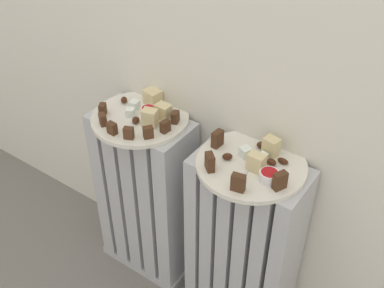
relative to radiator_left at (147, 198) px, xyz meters
name	(u,v)px	position (x,y,z in m)	size (l,w,h in m)	color
radiator_left	(147,198)	(0.00, 0.00, 0.00)	(0.31, 0.16, 0.59)	#B2B2B7
radiator_right	(243,247)	(0.35, 0.00, 0.00)	(0.31, 0.16, 0.59)	#B2B2B7
plate_left	(140,118)	(0.00, 0.00, 0.31)	(0.27, 0.27, 0.01)	silver
plate_right	(251,164)	(0.35, 0.00, 0.31)	(0.27, 0.27, 0.01)	silver
dark_cake_slice_left_0	(103,109)	(-0.09, -0.05, 0.33)	(0.03, 0.02, 0.03)	#472B19
dark_cake_slice_left_1	(103,120)	(-0.06, -0.09, 0.33)	(0.03, 0.02, 0.03)	#472B19
dark_cake_slice_left_2	(112,128)	(-0.01, -0.10, 0.33)	(0.03, 0.02, 0.03)	#472B19
dark_cake_slice_left_3	(129,133)	(0.04, -0.09, 0.33)	(0.03, 0.02, 0.03)	#472B19
dark_cake_slice_left_4	(148,132)	(0.08, -0.06, 0.33)	(0.03, 0.02, 0.03)	#472B19
dark_cake_slice_left_5	(165,126)	(0.10, -0.02, 0.33)	(0.03, 0.02, 0.03)	#472B19
dark_cake_slice_left_6	(175,117)	(0.10, 0.03, 0.33)	(0.03, 0.02, 0.03)	#472B19
marble_cake_slice_left_0	(163,111)	(0.06, 0.03, 0.33)	(0.04, 0.03, 0.04)	beige
marble_cake_slice_left_1	(150,118)	(0.05, -0.02, 0.34)	(0.04, 0.03, 0.05)	beige
marble_cake_slice_left_2	(153,97)	(-0.01, 0.07, 0.33)	(0.05, 0.04, 0.04)	beige
turkish_delight_left_0	(130,112)	(-0.02, -0.01, 0.32)	(0.02, 0.02, 0.02)	white
turkish_delight_left_1	(135,105)	(-0.04, 0.02, 0.33)	(0.02, 0.02, 0.02)	white
medjool_date_left_0	(124,100)	(-0.08, 0.03, 0.32)	(0.02, 0.02, 0.02)	#3D1E0F
medjool_date_left_1	(136,120)	(0.01, -0.03, 0.32)	(0.03, 0.02, 0.02)	#3D1E0F
jam_bowl_left	(148,111)	(0.01, 0.02, 0.33)	(0.04, 0.04, 0.02)	white
dark_cake_slice_right_0	(217,139)	(0.25, 0.01, 0.33)	(0.03, 0.02, 0.04)	#472B19
dark_cake_slice_right_1	(210,162)	(0.28, -0.08, 0.33)	(0.03, 0.02, 0.04)	#472B19
dark_cake_slice_right_2	(238,183)	(0.38, -0.10, 0.33)	(0.03, 0.02, 0.04)	#472B19
dark_cake_slice_right_3	(280,181)	(0.45, -0.04, 0.33)	(0.03, 0.02, 0.04)	#472B19
marble_cake_slice_right_0	(256,162)	(0.38, -0.02, 0.34)	(0.04, 0.03, 0.05)	beige
marble_cake_slice_right_1	(271,146)	(0.38, 0.06, 0.34)	(0.04, 0.03, 0.05)	beige
turkish_delight_right_0	(245,152)	(0.33, 0.01, 0.33)	(0.03, 0.03, 0.03)	white
turkish_delight_right_1	(263,157)	(0.37, 0.03, 0.32)	(0.02, 0.02, 0.02)	white
medjool_date_right_0	(272,162)	(0.40, 0.02, 0.32)	(0.02, 0.02, 0.02)	#3D1E0F
medjool_date_right_1	(227,157)	(0.30, -0.02, 0.32)	(0.03, 0.02, 0.02)	#3D1E0F
medjool_date_right_2	(262,145)	(0.35, 0.07, 0.32)	(0.03, 0.02, 0.02)	#3D1E0F
medjool_date_right_3	(283,161)	(0.42, 0.04, 0.32)	(0.03, 0.01, 0.01)	#3D1E0F
jam_bowl_right	(269,176)	(0.42, -0.03, 0.33)	(0.05, 0.05, 0.02)	white
fork	(249,166)	(0.36, -0.02, 0.31)	(0.04, 0.10, 0.00)	silver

